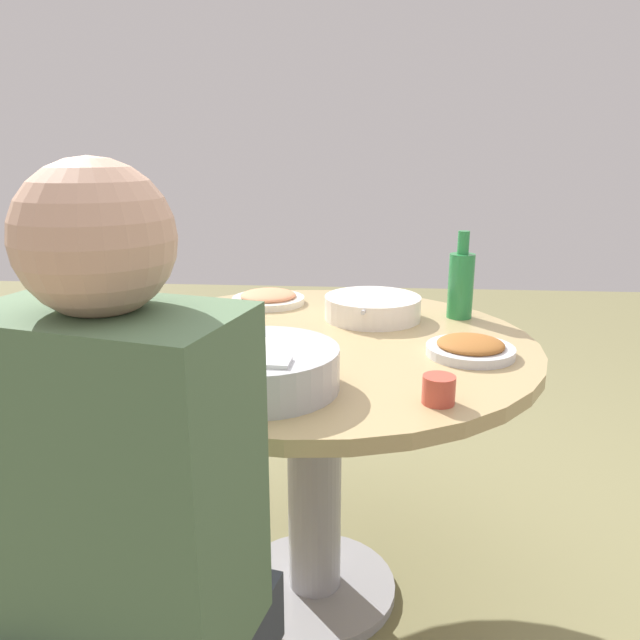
# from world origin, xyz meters

# --- Properties ---
(ground) EXTENTS (8.00, 8.00, 0.00)m
(ground) POSITION_xyz_m (0.00, 0.00, 0.00)
(ground) COLOR olive
(round_dining_table) EXTENTS (1.11, 1.11, 0.75)m
(round_dining_table) POSITION_xyz_m (0.00, 0.00, 0.58)
(round_dining_table) COLOR #99999E
(round_dining_table) RESTS_ON ground
(rice_bowl) EXTENTS (0.32, 0.32, 0.09)m
(rice_bowl) POSITION_xyz_m (-0.34, 0.08, 0.80)
(rice_bowl) COLOR #B2B5BA
(rice_bowl) RESTS_ON round_dining_table
(soup_bowl) EXTENTS (0.29, 0.27, 0.06)m
(soup_bowl) POSITION_xyz_m (0.20, -0.15, 0.79)
(soup_bowl) COLOR white
(soup_bowl) RESTS_ON round_dining_table
(dish_shrimp) EXTENTS (0.22, 0.22, 0.04)m
(dish_shrimp) POSITION_xyz_m (0.35, 0.17, 0.77)
(dish_shrimp) COLOR silver
(dish_shrimp) RESTS_ON round_dining_table
(dish_stirfry) EXTENTS (0.20, 0.20, 0.04)m
(dish_stirfry) POSITION_xyz_m (-0.10, -0.37, 0.77)
(dish_stirfry) COLOR silver
(dish_stirfry) RESTS_ON round_dining_table
(dish_noodles) EXTENTS (0.19, 0.19, 0.03)m
(dish_noodles) POSITION_xyz_m (0.04, 0.23, 0.77)
(dish_noodles) COLOR white
(dish_noodles) RESTS_ON round_dining_table
(green_bottle) EXTENTS (0.07, 0.07, 0.25)m
(green_bottle) POSITION_xyz_m (0.24, -0.39, 0.85)
(green_bottle) COLOR #288241
(green_bottle) RESTS_ON round_dining_table
(tea_cup_near) EXTENTS (0.08, 0.08, 0.06)m
(tea_cup_near) POSITION_xyz_m (0.16, 0.47, 0.79)
(tea_cup_near) COLOR white
(tea_cup_near) RESTS_ON round_dining_table
(tea_cup_far) EXTENTS (0.06, 0.06, 0.05)m
(tea_cup_far) POSITION_xyz_m (-0.38, -0.27, 0.78)
(tea_cup_far) COLOR #C64938
(tea_cup_far) RESTS_ON round_dining_table
(diner_right) EXTENTS (0.41, 0.39, 0.76)m
(diner_right) POSITION_xyz_m (-0.77, 0.19, 0.77)
(diner_right) COLOR #2D333D
(diner_right) RESTS_ON stool_for_diner_right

